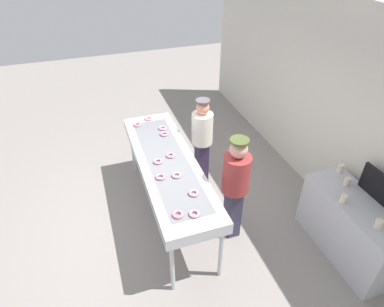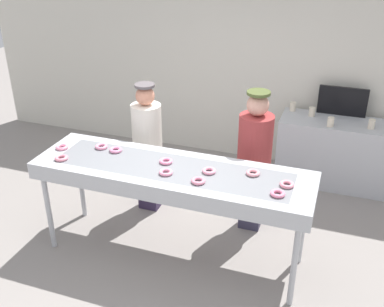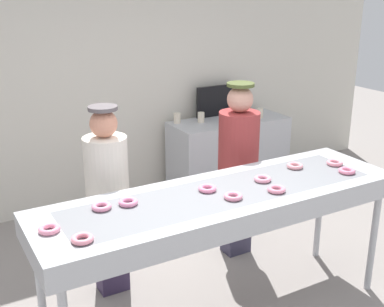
{
  "view_description": "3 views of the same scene",
  "coord_description": "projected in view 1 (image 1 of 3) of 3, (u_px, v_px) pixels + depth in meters",
  "views": [
    {
      "loc": [
        3.6,
        -0.86,
        3.8
      ],
      "look_at": [
        0.14,
        0.32,
        1.19
      ],
      "focal_mm": 30.48,
      "sensor_mm": 36.0,
      "label": 1
    },
    {
      "loc": [
        1.46,
        -3.56,
        3.14
      ],
      "look_at": [
        0.14,
        0.19,
        1.13
      ],
      "focal_mm": 42.34,
      "sensor_mm": 36.0,
      "label": 2
    },
    {
      "loc": [
        -1.81,
        -2.74,
        2.45
      ],
      "look_at": [
        -0.08,
        0.32,
        1.25
      ],
      "focal_mm": 46.48,
      "sensor_mm": 36.0,
      "label": 3
    }
  ],
  "objects": [
    {
      "name": "strawberry_donut_8",
      "position": [
        171.0,
        155.0,
        4.68
      ],
      "size": [
        0.17,
        0.17,
        0.03
      ],
      "primitive_type": "torus",
      "rotation": [
        0.0,
        0.0,
        1.19
      ],
      "color": "pink",
      "rests_on": "fryer_conveyor"
    },
    {
      "name": "worker_baker",
      "position": [
        235.0,
        183.0,
        4.34
      ],
      "size": [
        0.37,
        0.37,
        1.65
      ],
      "rotation": [
        0.0,
        0.0,
        2.89
      ],
      "color": "#353249",
      "rests_on": "ground"
    },
    {
      "name": "paper_cup_2",
      "position": [
        378.0,
        224.0,
        3.76
      ],
      "size": [
        0.08,
        0.08,
        0.12
      ],
      "primitive_type": "cylinder",
      "color": "beige",
      "rests_on": "prep_counter"
    },
    {
      "name": "ground_plane",
      "position": [
        170.0,
        213.0,
        5.2
      ],
      "size": [
        16.0,
        16.0,
        0.0
      ],
      "primitive_type": "plane",
      "color": "gray"
    },
    {
      "name": "paper_cup_3",
      "position": [
        341.0,
        168.0,
        4.6
      ],
      "size": [
        0.08,
        0.08,
        0.12
      ],
      "primitive_type": "cylinder",
      "color": "beige",
      "rests_on": "prep_counter"
    },
    {
      "name": "paper_cup_1",
      "position": [
        343.0,
        198.0,
        4.1
      ],
      "size": [
        0.08,
        0.08,
        0.12
      ],
      "primitive_type": "cylinder",
      "color": "beige",
      "rests_on": "prep_counter"
    },
    {
      "name": "strawberry_donut_2",
      "position": [
        163.0,
        128.0,
        5.29
      ],
      "size": [
        0.17,
        0.17,
        0.03
      ],
      "primitive_type": "torus",
      "rotation": [
        0.0,
        0.0,
        0.42
      ],
      "color": "pink",
      "rests_on": "fryer_conveyor"
    },
    {
      "name": "strawberry_donut_7",
      "position": [
        164.0,
        134.0,
        5.14
      ],
      "size": [
        0.18,
        0.18,
        0.03
      ],
      "primitive_type": "torus",
      "rotation": [
        0.0,
        0.0,
        2.57
      ],
      "color": "pink",
      "rests_on": "fryer_conveyor"
    },
    {
      "name": "prep_counter",
      "position": [
        350.0,
        228.0,
        4.37
      ],
      "size": [
        1.46,
        0.59,
        0.89
      ],
      "primitive_type": "cube",
      "color": "#B7BABF",
      "rests_on": "ground"
    },
    {
      "name": "fryer_conveyor",
      "position": [
        167.0,
        166.0,
        4.65
      ],
      "size": [
        2.75,
        0.79,
        1.04
      ],
      "color": "#B7BABF",
      "rests_on": "ground"
    },
    {
      "name": "strawberry_donut_9",
      "position": [
        138.0,
        124.0,
        5.38
      ],
      "size": [
        0.15,
        0.15,
        0.03
      ],
      "primitive_type": "torus",
      "rotation": [
        0.0,
        0.0,
        1.76
      ],
      "color": "pink",
      "rests_on": "fryer_conveyor"
    },
    {
      "name": "strawberry_donut_6",
      "position": [
        178.0,
        214.0,
        3.73
      ],
      "size": [
        0.13,
        0.13,
        0.03
      ],
      "primitive_type": "torus",
      "rotation": [
        0.0,
        0.0,
        0.01
      ],
      "color": "pink",
      "rests_on": "fryer_conveyor"
    },
    {
      "name": "strawberry_donut_1",
      "position": [
        148.0,
        119.0,
        5.55
      ],
      "size": [
        0.18,
        0.18,
        0.03
      ],
      "primitive_type": "torus",
      "rotation": [
        0.0,
        0.0,
        1.05
      ],
      "color": "pink",
      "rests_on": "fryer_conveyor"
    },
    {
      "name": "worker_assistant",
      "position": [
        202.0,
        138.0,
        5.34
      ],
      "size": [
        0.34,
        0.34,
        1.59
      ],
      "rotation": [
        0.0,
        0.0,
        2.97
      ],
      "color": "#322643",
      "rests_on": "ground"
    },
    {
      "name": "strawberry_donut_10",
      "position": [
        160.0,
        177.0,
        4.28
      ],
      "size": [
        0.17,
        0.17,
        0.03
      ],
      "primitive_type": "torus",
      "rotation": [
        0.0,
        0.0,
        2.79
      ],
      "color": "pink",
      "rests_on": "fryer_conveyor"
    },
    {
      "name": "strawberry_donut_4",
      "position": [
        158.0,
        161.0,
        4.56
      ],
      "size": [
        0.18,
        0.18,
        0.03
      ],
      "primitive_type": "torus",
      "rotation": [
        0.0,
        0.0,
        2.09
      ],
      "color": "pink",
      "rests_on": "fryer_conveyor"
    },
    {
      "name": "strawberry_donut_0",
      "position": [
        194.0,
        214.0,
        3.74
      ],
      "size": [
        0.15,
        0.15,
        0.03
      ],
      "primitive_type": "torus",
      "rotation": [
        0.0,
        0.0,
        1.7
      ],
      "color": "pink",
      "rests_on": "fryer_conveyor"
    },
    {
      "name": "strawberry_donut_3",
      "position": [
        194.0,
        193.0,
        4.03
      ],
      "size": [
        0.18,
        0.18,
        0.03
      ],
      "primitive_type": "torus",
      "rotation": [
        0.0,
        0.0,
        1.1
      ],
      "color": "pink",
      "rests_on": "fryer_conveyor"
    },
    {
      "name": "paper_cup_0",
      "position": [
        347.0,
        181.0,
        4.37
      ],
      "size": [
        0.08,
        0.08,
        0.12
      ],
      "primitive_type": "cylinder",
      "color": "beige",
      "rests_on": "prep_counter"
    },
    {
      "name": "strawberry_donut_5",
      "position": [
        177.0,
        175.0,
        4.31
      ],
      "size": [
        0.14,
        0.14,
        0.03
      ],
      "primitive_type": "torus",
      "rotation": [
        0.0,
        0.0,
        1.67
      ],
      "color": "pink",
      "rests_on": "fryer_conveyor"
    },
    {
      "name": "menu_display",
      "position": [
        381.0,
        188.0,
        4.07
      ],
      "size": [
        0.62,
        0.04,
        0.38
      ],
      "primitive_type": "cube",
      "color": "black",
      "rests_on": "prep_counter"
    },
    {
      "name": "back_wall",
      "position": [
        328.0,
        103.0,
        4.99
      ],
      "size": [
        8.0,
        0.12,
        3.04
      ],
      "primitive_type": "cube",
      "color": "silver",
      "rests_on": "ground"
    }
  ]
}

